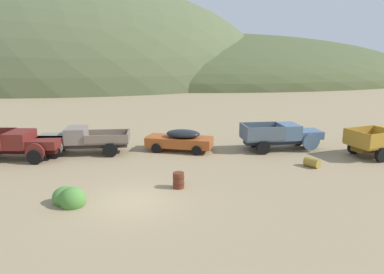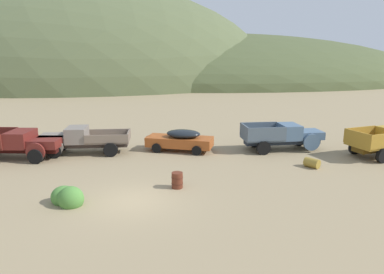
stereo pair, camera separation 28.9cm
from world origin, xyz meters
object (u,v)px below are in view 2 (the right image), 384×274
object	(u,v)px
car_oxide_orange	(178,140)
oil_drum_tipped	(312,163)
truck_oxblood	(19,144)
oil_drum_spare	(177,180)
truck_chalk_blue	(286,136)
truck_primer_gray	(79,140)

from	to	relation	value
car_oxide_orange	oil_drum_tipped	world-z (taller)	car_oxide_orange
truck_oxblood	oil_drum_spare	xyz separation A→B (m)	(10.50, -5.73, -0.61)
truck_oxblood	truck_chalk_blue	world-z (taller)	same
car_oxide_orange	truck_chalk_blue	world-z (taller)	truck_chalk_blue
truck_oxblood	oil_drum_spare	bearing A→B (deg)	-24.81
oil_drum_tipped	oil_drum_spare	bearing A→B (deg)	-159.71
car_oxide_orange	truck_chalk_blue	bearing A→B (deg)	-164.56
truck_oxblood	oil_drum_tipped	world-z (taller)	truck_oxblood
truck_oxblood	car_oxide_orange	distance (m)	10.65
truck_oxblood	truck_primer_gray	bearing A→B (deg)	20.16
oil_drum_spare	truck_chalk_blue	bearing A→B (deg)	42.38
truck_oxblood	car_oxide_orange	bearing A→B (deg)	12.07
truck_primer_gray	oil_drum_tipped	bearing A→B (deg)	163.10
oil_drum_spare	truck_primer_gray	bearing A→B (deg)	135.38
truck_chalk_blue	truck_primer_gray	bearing A→B (deg)	176.31
truck_primer_gray	oil_drum_spare	size ratio (longest dim) A/B	7.45
oil_drum_spare	oil_drum_tipped	world-z (taller)	oil_drum_spare
truck_primer_gray	oil_drum_tipped	distance (m)	15.64
car_oxide_orange	oil_drum_tipped	size ratio (longest dim) A/B	4.97
truck_oxblood	truck_primer_gray	world-z (taller)	truck_oxblood
truck_oxblood	truck_chalk_blue	bearing A→B (deg)	8.44
truck_primer_gray	oil_drum_spare	distance (m)	9.68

